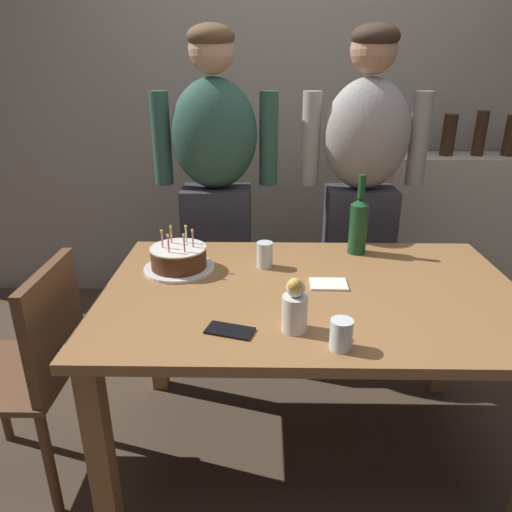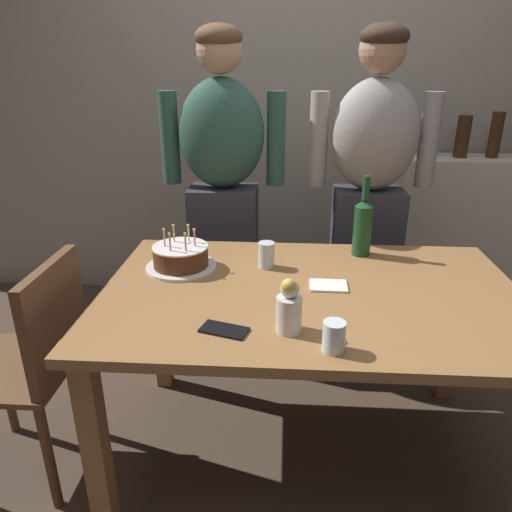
{
  "view_description": "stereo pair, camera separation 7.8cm",
  "coord_description": "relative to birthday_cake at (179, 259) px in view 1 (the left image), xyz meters",
  "views": [
    {
      "loc": [
        -0.17,
        -1.55,
        1.49
      ],
      "look_at": [
        -0.2,
        0.07,
        0.84
      ],
      "focal_mm": 33.44,
      "sensor_mm": 36.0,
      "label": 1
    },
    {
      "loc": [
        -0.1,
        -1.54,
        1.49
      ],
      "look_at": [
        -0.2,
        0.07,
        0.84
      ],
      "focal_mm": 33.44,
      "sensor_mm": 36.0,
      "label": 2
    }
  ],
  "objects": [
    {
      "name": "wine_bottle",
      "position": [
        0.73,
        0.2,
        0.08
      ],
      "size": [
        0.08,
        0.08,
        0.34
      ],
      "color": "#194723",
      "rests_on": "dining_table"
    },
    {
      "name": "shelf_cabinet",
      "position": [
        1.51,
        1.16,
        -0.28
      ],
      "size": [
        0.86,
        0.3,
        1.27
      ],
      "color": "beige",
      "rests_on": "ground_plane"
    },
    {
      "name": "person_man_bearded",
      "position": [
        0.09,
        0.6,
        0.09
      ],
      "size": [
        0.61,
        0.27,
        1.66
      ],
      "rotation": [
        0.0,
        0.0,
        3.14
      ],
      "color": "#33333D",
      "rests_on": "ground_plane"
    },
    {
      "name": "back_wall",
      "position": [
        0.51,
        1.38,
        0.52
      ],
      "size": [
        5.2,
        0.1,
        2.6
      ],
      "primitive_type": "cube",
      "color": "#9E9384",
      "rests_on": "ground_plane"
    },
    {
      "name": "napkin_stack",
      "position": [
        0.57,
        -0.13,
        -0.04
      ],
      "size": [
        0.14,
        0.1,
        0.01
      ],
      "primitive_type": "cube",
      "rotation": [
        0.0,
        0.0,
        -0.02
      ],
      "color": "white",
      "rests_on": "dining_table"
    },
    {
      "name": "water_glass_near",
      "position": [
        0.55,
        -0.55,
        0.0
      ],
      "size": [
        0.07,
        0.07,
        0.09
      ],
      "primitive_type": "cylinder",
      "color": "silver",
      "rests_on": "dining_table"
    },
    {
      "name": "cell_phone",
      "position": [
        0.23,
        -0.47,
        -0.04
      ],
      "size": [
        0.16,
        0.11,
        0.01
      ],
      "primitive_type": "cube",
      "rotation": [
        0.0,
        0.0,
        -0.29
      ],
      "color": "black",
      "rests_on": "dining_table"
    },
    {
      "name": "flower_vase",
      "position": [
        0.43,
        -0.45,
        0.04
      ],
      "size": [
        0.08,
        0.08,
        0.18
      ],
      "color": "silver",
      "rests_on": "dining_table"
    },
    {
      "name": "birthday_cake",
      "position": [
        0.0,
        0.0,
        0.0
      ],
      "size": [
        0.28,
        0.28,
        0.17
      ],
      "color": "white",
      "rests_on": "dining_table"
    },
    {
      "name": "person_woman_cardigan",
      "position": [
        0.82,
        0.6,
        0.09
      ],
      "size": [
        0.61,
        0.27,
        1.66
      ],
      "rotation": [
        0.0,
        0.0,
        3.14
      ],
      "color": "#33333D",
      "rests_on": "ground_plane"
    },
    {
      "name": "ground_plane",
      "position": [
        0.51,
        -0.17,
        -0.78
      ],
      "size": [
        10.0,
        10.0,
        0.0
      ],
      "primitive_type": "plane",
      "color": "#47382B"
    },
    {
      "name": "dining_chair",
      "position": [
        -0.48,
        -0.31,
        -0.27
      ],
      "size": [
        0.42,
        0.42,
        0.87
      ],
      "rotation": [
        0.0,
        0.0,
        -1.57
      ],
      "color": "brown",
      "rests_on": "ground_plane"
    },
    {
      "name": "dining_table",
      "position": [
        0.51,
        -0.17,
        -0.14
      ],
      "size": [
        1.5,
        0.96,
        0.74
      ],
      "color": "olive",
      "rests_on": "ground_plane"
    },
    {
      "name": "water_glass_far",
      "position": [
        0.34,
        0.03,
        0.01
      ],
      "size": [
        0.06,
        0.06,
        0.1
      ],
      "primitive_type": "cylinder",
      "color": "silver",
      "rests_on": "dining_table"
    }
  ]
}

